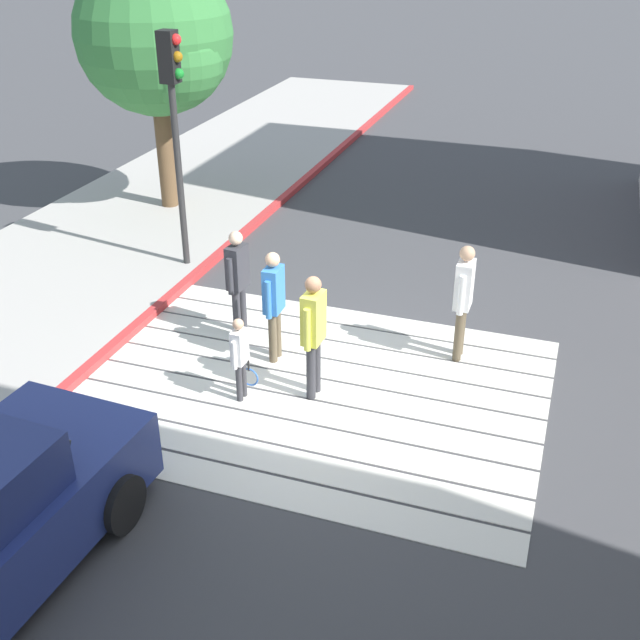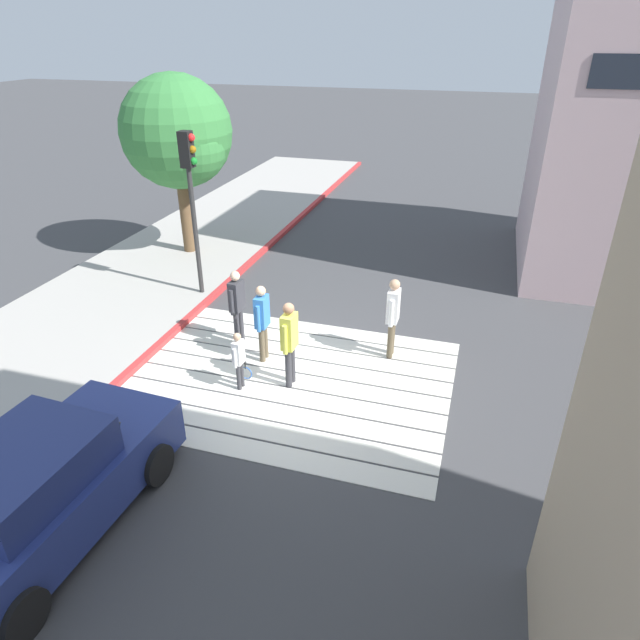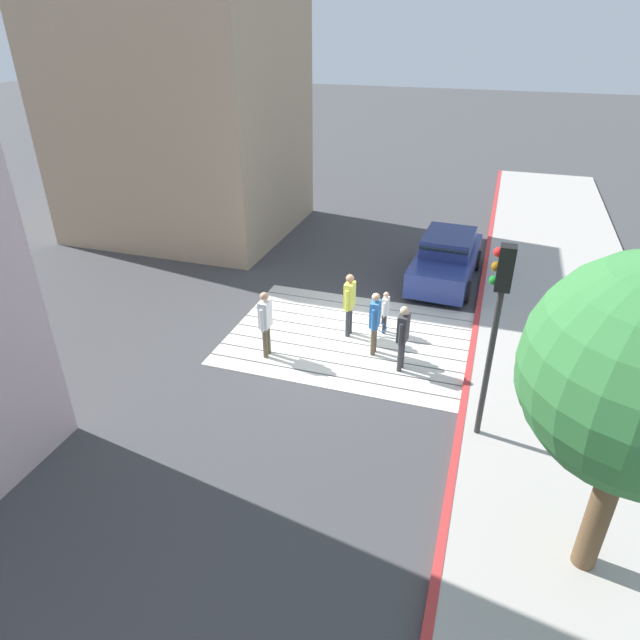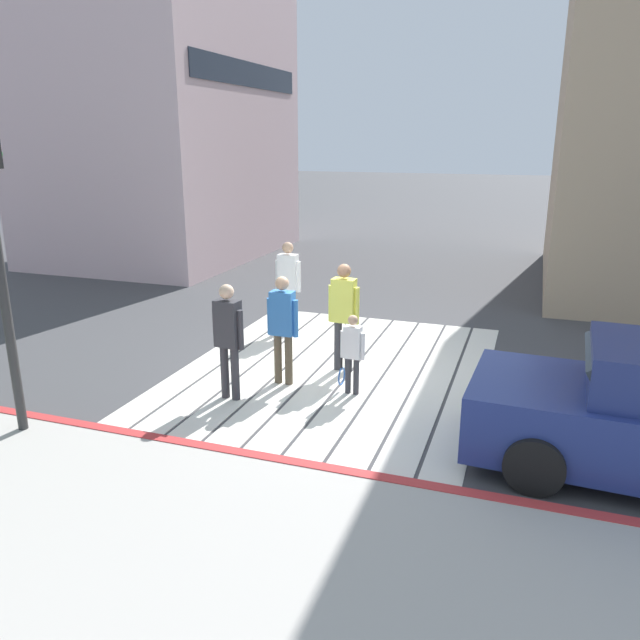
% 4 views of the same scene
% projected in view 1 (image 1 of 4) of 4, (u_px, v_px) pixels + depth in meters
% --- Properties ---
extents(ground_plane, '(120.00, 120.00, 0.00)m').
position_uv_depth(ground_plane, '(313.00, 389.00, 10.97)').
color(ground_plane, '#424244').
extents(crosswalk_stripes, '(6.40, 4.90, 0.01)m').
position_uv_depth(crosswalk_stripes, '(313.00, 388.00, 10.97)').
color(crosswalk_stripes, silver).
rests_on(crosswalk_stripes, ground).
extents(curb_painted, '(0.16, 40.00, 0.13)m').
position_uv_depth(curb_painted, '(113.00, 347.00, 11.88)').
color(curb_painted, '#BC3333').
rests_on(curb_painted, ground).
extents(traffic_light_corner, '(0.39, 0.28, 4.24)m').
position_uv_depth(traffic_light_corner, '(174.00, 105.00, 13.13)').
color(traffic_light_corner, '#2D2D2D').
rests_on(traffic_light_corner, ground).
extents(street_tree, '(3.20, 3.20, 5.32)m').
position_uv_depth(street_tree, '(158.00, 40.00, 15.54)').
color(street_tree, brown).
rests_on(street_tree, ground).
extents(pedestrian_adult_lead, '(0.25, 0.53, 1.81)m').
position_uv_depth(pedestrian_adult_lead, '(313.00, 328.00, 10.35)').
color(pedestrian_adult_lead, '#333338').
rests_on(pedestrian_adult_lead, ground).
extents(pedestrian_adult_trailing, '(0.26, 0.51, 1.75)m').
position_uv_depth(pedestrian_adult_trailing, '(238.00, 276.00, 11.87)').
color(pedestrian_adult_trailing, '#333338').
rests_on(pedestrian_adult_trailing, ground).
extents(pedestrian_adult_side, '(0.23, 0.53, 1.81)m').
position_uv_depth(pedestrian_adult_side, '(463.00, 294.00, 11.24)').
color(pedestrian_adult_side, brown).
rests_on(pedestrian_adult_side, ground).
extents(pedestrian_teen_behind, '(0.23, 0.51, 1.74)m').
position_uv_depth(pedestrian_teen_behind, '(274.00, 299.00, 11.21)').
color(pedestrian_teen_behind, brown).
rests_on(pedestrian_teen_behind, ground).
extents(pedestrian_child_with_racket, '(0.28, 0.38, 1.25)m').
position_uv_depth(pedestrian_child_with_racket, '(240.00, 355.00, 10.44)').
color(pedestrian_child_with_racket, '#333338').
rests_on(pedestrian_child_with_racket, ground).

